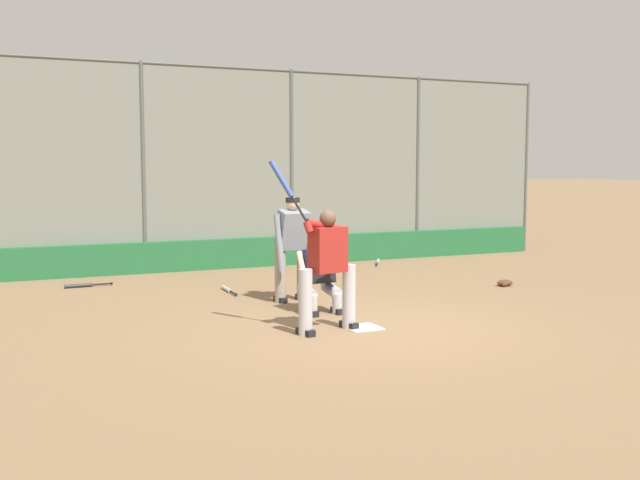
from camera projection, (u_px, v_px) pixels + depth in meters
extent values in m
plane|color=#846647|center=(363.00, 328.00, 9.59)|extent=(160.00, 160.00, 0.00)
cube|color=white|center=(363.00, 327.00, 9.59)|extent=(0.43, 0.43, 0.01)
cylinder|color=#515651|center=(526.00, 168.00, 18.14)|extent=(0.08, 0.08, 4.05)
cylinder|color=#515651|center=(417.00, 168.00, 16.88)|extent=(0.08, 0.08, 4.05)
cylinder|color=#515651|center=(291.00, 168.00, 15.61)|extent=(0.08, 0.08, 4.05)
cylinder|color=#515651|center=(143.00, 168.00, 14.35)|extent=(0.08, 0.08, 4.05)
cube|color=gray|center=(220.00, 168.00, 14.98)|extent=(15.37, 0.01, 4.05)
cylinder|color=#515651|center=(219.00, 67.00, 14.78)|extent=(15.37, 0.06, 0.06)
cube|color=#236638|center=(223.00, 254.00, 15.06)|extent=(15.06, 0.18, 0.60)
cube|color=slate|center=(238.00, 249.00, 18.00)|extent=(10.76, 3.05, 0.12)
cube|color=slate|center=(253.00, 247.00, 16.98)|extent=(10.76, 0.55, 0.44)
cube|color=#B7BABC|center=(253.00, 236.00, 16.96)|extent=(10.76, 0.24, 0.08)
cube|color=slate|center=(245.00, 238.00, 17.47)|extent=(10.76, 0.55, 0.76)
cube|color=#B7BABC|center=(245.00, 220.00, 17.42)|extent=(10.76, 0.24, 0.08)
cube|color=slate|center=(237.00, 230.00, 17.95)|extent=(10.76, 0.55, 1.08)
cube|color=#B7BABC|center=(237.00, 205.00, 17.89)|extent=(10.76, 0.24, 0.08)
cube|color=slate|center=(230.00, 221.00, 18.43)|extent=(10.76, 0.55, 1.40)
cube|color=#B7BABC|center=(230.00, 191.00, 18.36)|extent=(10.76, 0.24, 0.08)
cube|color=slate|center=(224.00, 214.00, 18.91)|extent=(10.76, 0.55, 1.72)
cube|color=#B7BABC|center=(223.00, 178.00, 18.82)|extent=(10.76, 0.24, 0.08)
cylinder|color=#B7B7BC|center=(349.00, 297.00, 9.54)|extent=(0.17, 0.17, 0.82)
cube|color=black|center=(349.00, 325.00, 9.58)|extent=(0.17, 0.30, 0.08)
cylinder|color=#B7B7BC|center=(305.00, 302.00, 9.14)|extent=(0.17, 0.17, 0.82)
cube|color=black|center=(306.00, 332.00, 9.17)|extent=(0.17, 0.30, 0.08)
cube|color=maroon|center=(328.00, 250.00, 9.28)|extent=(0.49, 0.34, 0.56)
sphere|color=brown|center=(328.00, 219.00, 9.24)|extent=(0.21, 0.21, 0.21)
cylinder|color=maroon|center=(326.00, 226.00, 9.26)|extent=(0.58, 0.17, 0.21)
cylinder|color=maroon|center=(309.00, 227.00, 9.10)|extent=(0.15, 0.17, 0.16)
sphere|color=black|center=(307.00, 222.00, 9.11)|extent=(0.04, 0.04, 0.04)
cylinder|color=black|center=(299.00, 209.00, 9.13)|extent=(0.18, 0.17, 0.33)
cylinder|color=#334789|center=(281.00, 179.00, 9.17)|extent=(0.28, 0.28, 0.47)
cylinder|color=#B7B7BC|center=(337.00, 304.00, 10.50)|extent=(0.14, 0.14, 0.29)
cylinder|color=#B7B7BC|center=(332.00, 290.00, 10.65)|extent=(0.17, 0.44, 0.22)
cube|color=black|center=(337.00, 311.00, 10.51)|extent=(0.10, 0.26, 0.08)
cylinder|color=#B7B7BC|center=(312.00, 306.00, 10.35)|extent=(0.14, 0.14, 0.29)
cylinder|color=#B7B7BC|center=(307.00, 292.00, 10.50)|extent=(0.17, 0.44, 0.22)
cube|color=black|center=(312.00, 313.00, 10.36)|extent=(0.10, 0.26, 0.08)
cube|color=navy|center=(318.00, 267.00, 10.58)|extent=(0.42, 0.34, 0.52)
cube|color=black|center=(322.00, 268.00, 10.45)|extent=(0.37, 0.13, 0.43)
sphere|color=beige|center=(318.00, 244.00, 10.55)|extent=(0.19, 0.19, 0.19)
sphere|color=black|center=(318.00, 241.00, 10.54)|extent=(0.21, 0.21, 0.21)
cylinder|color=navy|center=(335.00, 257.00, 10.42)|extent=(0.28, 0.50, 0.15)
ellipsoid|color=brown|center=(336.00, 261.00, 10.18)|extent=(0.30, 0.10, 0.24)
cylinder|color=beige|center=(302.00, 266.00, 10.48)|extent=(0.09, 0.29, 0.42)
cylinder|color=gray|center=(302.00, 274.00, 11.54)|extent=(0.17, 0.17, 0.82)
cube|color=black|center=(302.00, 297.00, 11.58)|extent=(0.13, 0.29, 0.08)
cylinder|color=gray|center=(280.00, 276.00, 11.36)|extent=(0.17, 0.17, 0.82)
cube|color=black|center=(280.00, 299.00, 11.40)|extent=(0.13, 0.29, 0.08)
cube|color=gray|center=(293.00, 230.00, 11.33)|extent=(0.47, 0.42, 0.62)
sphere|color=tan|center=(293.00, 204.00, 11.29)|extent=(0.20, 0.20, 0.20)
cylinder|color=black|center=(293.00, 200.00, 11.29)|extent=(0.21, 0.21, 0.07)
cylinder|color=gray|center=(310.00, 241.00, 11.42)|extent=(0.13, 0.23, 0.87)
cylinder|color=gray|center=(279.00, 243.00, 11.18)|extent=(0.15, 0.24, 0.87)
sphere|color=black|center=(376.00, 265.00, 15.39)|extent=(0.04, 0.04, 0.04)
cylinder|color=black|center=(377.00, 264.00, 15.56)|extent=(0.20, 0.30, 0.03)
cylinder|color=#B7BCC1|center=(378.00, 261.00, 15.95)|extent=(0.30, 0.43, 0.07)
sphere|color=black|center=(112.00, 283.00, 12.99)|extent=(0.04, 0.04, 0.04)
cylinder|color=black|center=(102.00, 284.00, 12.92)|extent=(0.33, 0.04, 0.03)
cylinder|color=#28282D|center=(78.00, 286.00, 12.74)|extent=(0.46, 0.08, 0.07)
sphere|color=black|center=(236.00, 295.00, 11.87)|extent=(0.04, 0.04, 0.04)
cylinder|color=black|center=(233.00, 293.00, 12.03)|extent=(0.04, 0.34, 0.03)
cylinder|color=#B7BCC1|center=(227.00, 289.00, 12.41)|extent=(0.08, 0.48, 0.07)
ellipsoid|color=#56331E|center=(505.00, 283.00, 12.92)|extent=(0.30, 0.19, 0.11)
ellipsoid|color=#56331E|center=(504.00, 284.00, 12.80)|extent=(0.11, 0.08, 0.09)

